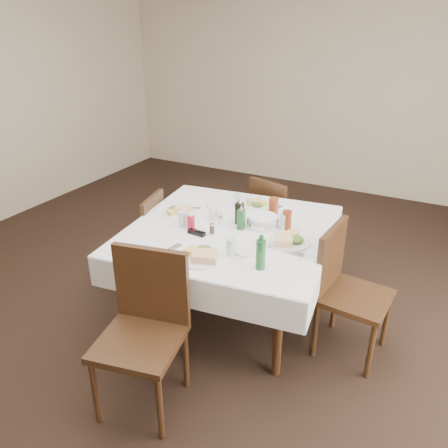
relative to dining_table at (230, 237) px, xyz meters
The scene contains 33 objects.
ground_plane 0.75m from the dining_table, 137.33° to the right, with size 7.00×7.00×0.00m, color black.
room_shell 1.07m from the dining_table, 137.33° to the right, with size 6.04×7.04×2.80m.
dining_table is the anchor object (origin of this frame).
chair_north 0.98m from the dining_table, 91.55° to the left, with size 0.49×0.49×0.85m.
chair_south 0.99m from the dining_table, 93.47° to the right, with size 0.55×0.55×0.99m.
chair_east 0.89m from the dining_table, ahead, with size 0.48×0.48×0.94m.
chair_west 0.89m from the dining_table, behind, with size 0.48×0.48×0.85m.
meal_north 0.50m from the dining_table, 88.96° to the left, with size 0.23×0.23×0.05m.
meal_south 0.51m from the dining_table, 84.78° to the right, with size 0.31×0.31×0.07m.
meal_east 0.48m from the dining_table, ahead, with size 0.30×0.30×0.07m.
meal_west 0.50m from the dining_table, behind, with size 0.25×0.25×0.05m.
side_plate_a 0.46m from the dining_table, 132.41° to the left, with size 0.17×0.17×0.01m.
side_plate_b 0.39m from the dining_table, 44.40° to the right, with size 0.18×0.18×0.01m.
water_n 0.43m from the dining_table, 106.89° to the left, with size 0.07×0.07×0.12m.
water_s 0.43m from the dining_table, 61.81° to the right, with size 0.06×0.06×0.12m.
water_e 0.42m from the dining_table, 26.61° to the left, with size 0.06×0.06×0.12m.
water_w 0.38m from the dining_table, 159.07° to the right, with size 0.06×0.06×0.12m.
iced_tea_a 0.43m from the dining_table, 59.60° to the left, with size 0.08×0.08×0.16m.
iced_tea_b 0.44m from the dining_table, 26.45° to the left, with size 0.07×0.07×0.14m.
bread_basket 0.28m from the dining_table, 37.55° to the left, with size 0.24×0.24×0.08m.
oil_cruet_dark 0.20m from the dining_table, 76.90° to the left, with size 0.05×0.05×0.22m.
oil_cruet_green 0.18m from the dining_table, 20.90° to the left, with size 0.05×0.05×0.20m.
ketchup_bottle 0.32m from the dining_table, 150.82° to the right, with size 0.06×0.06×0.13m.
salt_shaker 0.14m from the dining_table, behind, with size 0.03×0.03×0.07m.
pepper_shaker 0.19m from the dining_table, 118.81° to the right, with size 0.03×0.03×0.08m.
coffee_mug 0.23m from the dining_table, 153.84° to the left, with size 0.11×0.11×0.08m.
sunglasses 0.28m from the dining_table, 129.31° to the right, with size 0.14×0.05×0.03m.
green_bottle 0.63m from the dining_table, 44.78° to the right, with size 0.06×0.06×0.23m.
sugar_caddy 0.37m from the dining_table, 23.41° to the right, with size 0.10×0.06×0.05m.
cutlery_n 0.52m from the dining_table, 71.49° to the left, with size 0.09×0.19×0.01m.
cutlery_s 0.53m from the dining_table, 112.67° to the right, with size 0.08×0.18×0.01m.
cutlery_e 0.55m from the dining_table, 15.85° to the right, with size 0.20×0.07×0.01m.
cutlery_w 0.49m from the dining_table, 157.24° to the left, with size 0.16×0.10×0.01m.
Camera 1 is at (1.55, -2.41, 2.18)m, focal length 35.00 mm.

